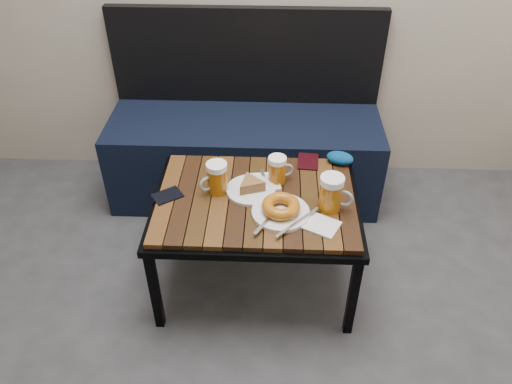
{
  "coord_description": "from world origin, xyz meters",
  "views": [
    {
      "loc": [
        0.09,
        -0.48,
        1.74
      ],
      "look_at": [
        0.03,
        1.09,
        0.5
      ],
      "focal_mm": 35.0,
      "sensor_mm": 36.0,
      "label": 1
    }
  ],
  "objects_px": {
    "beer_mug_right": "(332,193)",
    "knit_pouch": "(340,158)",
    "plate_pie": "(251,187)",
    "passport_navy": "(167,196)",
    "bench": "(245,148)",
    "passport_burgundy": "(308,162)",
    "cafe_table": "(256,206)",
    "plate_bagel": "(281,209)",
    "beer_mug_left": "(217,178)",
    "beer_mug_centre": "(278,170)"
  },
  "relations": [
    {
      "from": "passport_burgundy",
      "to": "knit_pouch",
      "type": "xyz_separation_m",
      "value": [
        0.14,
        0.0,
        0.02
      ]
    },
    {
      "from": "beer_mug_centre",
      "to": "knit_pouch",
      "type": "xyz_separation_m",
      "value": [
        0.27,
        0.15,
        -0.03
      ]
    },
    {
      "from": "beer_mug_centre",
      "to": "beer_mug_right",
      "type": "bearing_deg",
      "value": -58.34
    },
    {
      "from": "cafe_table",
      "to": "beer_mug_right",
      "type": "height_order",
      "value": "beer_mug_right"
    },
    {
      "from": "beer_mug_right",
      "to": "knit_pouch",
      "type": "distance_m",
      "value": 0.32
    },
    {
      "from": "beer_mug_centre",
      "to": "knit_pouch",
      "type": "height_order",
      "value": "beer_mug_centre"
    },
    {
      "from": "bench",
      "to": "plate_pie",
      "type": "xyz_separation_m",
      "value": [
        0.06,
        -0.63,
        0.22
      ]
    },
    {
      "from": "plate_pie",
      "to": "knit_pouch",
      "type": "height_order",
      "value": "plate_pie"
    },
    {
      "from": "beer_mug_left",
      "to": "plate_bagel",
      "type": "distance_m",
      "value": 0.3
    },
    {
      "from": "cafe_table",
      "to": "passport_burgundy",
      "type": "xyz_separation_m",
      "value": [
        0.22,
        0.26,
        0.05
      ]
    },
    {
      "from": "beer_mug_left",
      "to": "knit_pouch",
      "type": "height_order",
      "value": "beer_mug_left"
    },
    {
      "from": "bench",
      "to": "beer_mug_left",
      "type": "xyz_separation_m",
      "value": [
        -0.08,
        -0.63,
        0.27
      ]
    },
    {
      "from": "beer_mug_left",
      "to": "beer_mug_centre",
      "type": "bearing_deg",
      "value": 163.31
    },
    {
      "from": "beer_mug_left",
      "to": "knit_pouch",
      "type": "xyz_separation_m",
      "value": [
        0.52,
        0.22,
        -0.04
      ]
    },
    {
      "from": "plate_pie",
      "to": "passport_navy",
      "type": "height_order",
      "value": "plate_pie"
    },
    {
      "from": "beer_mug_left",
      "to": "passport_navy",
      "type": "bearing_deg",
      "value": -22.6
    },
    {
      "from": "plate_bagel",
      "to": "cafe_table",
      "type": "bearing_deg",
      "value": 135.43
    },
    {
      "from": "passport_navy",
      "to": "knit_pouch",
      "type": "bearing_deg",
      "value": 75.09
    },
    {
      "from": "beer_mug_left",
      "to": "beer_mug_right",
      "type": "xyz_separation_m",
      "value": [
        0.46,
        -0.09,
        0.01
      ]
    },
    {
      "from": "beer_mug_centre",
      "to": "plate_bagel",
      "type": "xyz_separation_m",
      "value": [
        0.01,
        -0.21,
        -0.03
      ]
    },
    {
      "from": "passport_burgundy",
      "to": "beer_mug_centre",
      "type": "bearing_deg",
      "value": -127.87
    },
    {
      "from": "passport_burgundy",
      "to": "passport_navy",
      "type": "bearing_deg",
      "value": -150.67
    },
    {
      "from": "bench",
      "to": "beer_mug_left",
      "type": "distance_m",
      "value": 0.69
    },
    {
      "from": "cafe_table",
      "to": "beer_mug_right",
      "type": "relative_size",
      "value": 5.63
    },
    {
      "from": "cafe_table",
      "to": "plate_bagel",
      "type": "relative_size",
      "value": 3.15
    },
    {
      "from": "cafe_table",
      "to": "passport_navy",
      "type": "xyz_separation_m",
      "value": [
        -0.36,
        -0.01,
        0.05
      ]
    },
    {
      "from": "knit_pouch",
      "to": "passport_navy",
      "type": "bearing_deg",
      "value": -159.75
    },
    {
      "from": "plate_pie",
      "to": "passport_navy",
      "type": "distance_m",
      "value": 0.34
    },
    {
      "from": "bench",
      "to": "beer_mug_left",
      "type": "bearing_deg",
      "value": -96.78
    },
    {
      "from": "knit_pouch",
      "to": "beer_mug_centre",
      "type": "bearing_deg",
      "value": -151.83
    },
    {
      "from": "beer_mug_centre",
      "to": "passport_burgundy",
      "type": "relative_size",
      "value": 0.96
    },
    {
      "from": "cafe_table",
      "to": "passport_navy",
      "type": "relative_size",
      "value": 7.43
    },
    {
      "from": "bench",
      "to": "passport_burgundy",
      "type": "height_order",
      "value": "bench"
    },
    {
      "from": "beer_mug_centre",
      "to": "passport_navy",
      "type": "height_order",
      "value": "beer_mug_centre"
    },
    {
      "from": "bench",
      "to": "passport_burgundy",
      "type": "xyz_separation_m",
      "value": [
        0.31,
        -0.41,
        0.2
      ]
    },
    {
      "from": "bench",
      "to": "beer_mug_left",
      "type": "relative_size",
      "value": 10.33
    },
    {
      "from": "cafe_table",
      "to": "plate_pie",
      "type": "height_order",
      "value": "plate_pie"
    },
    {
      "from": "bench",
      "to": "passport_burgundy",
      "type": "bearing_deg",
      "value": -53.23
    },
    {
      "from": "plate_bagel",
      "to": "knit_pouch",
      "type": "relative_size",
      "value": 2.23
    },
    {
      "from": "bench",
      "to": "plate_bagel",
      "type": "relative_size",
      "value": 5.24
    },
    {
      "from": "beer_mug_centre",
      "to": "beer_mug_left",
      "type": "bearing_deg",
      "value": 177.89
    },
    {
      "from": "plate_pie",
      "to": "knit_pouch",
      "type": "xyz_separation_m",
      "value": [
        0.38,
        0.22,
        0.0
      ]
    },
    {
      "from": "bench",
      "to": "plate_pie",
      "type": "relative_size",
      "value": 6.89
    },
    {
      "from": "beer_mug_left",
      "to": "knit_pouch",
      "type": "distance_m",
      "value": 0.57
    },
    {
      "from": "cafe_table",
      "to": "knit_pouch",
      "type": "relative_size",
      "value": 7.03
    },
    {
      "from": "beer_mug_right",
      "to": "plate_pie",
      "type": "height_order",
      "value": "beer_mug_right"
    },
    {
      "from": "plate_bagel",
      "to": "passport_navy",
      "type": "relative_size",
      "value": 2.36
    },
    {
      "from": "bench",
      "to": "passport_burgundy",
      "type": "distance_m",
      "value": 0.55
    },
    {
      "from": "plate_bagel",
      "to": "knit_pouch",
      "type": "bearing_deg",
      "value": 53.99
    },
    {
      "from": "plate_pie",
      "to": "passport_burgundy",
      "type": "bearing_deg",
      "value": 42.22
    }
  ]
}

